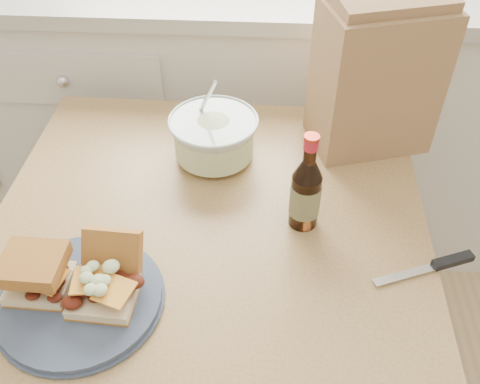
# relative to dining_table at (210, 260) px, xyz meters

# --- Properties ---
(cabinet_run) EXTENTS (2.50, 0.64, 0.94)m
(cabinet_run) POSITION_rel_dining_table_xyz_m (0.04, 0.83, -0.16)
(cabinet_run) COLOR silver
(cabinet_run) RESTS_ON ground
(dining_table) EXTENTS (0.90, 0.90, 0.74)m
(dining_table) POSITION_rel_dining_table_xyz_m (0.00, 0.00, 0.00)
(dining_table) COLOR tan
(dining_table) RESTS_ON ground
(plate) EXTENTS (0.29, 0.29, 0.02)m
(plate) POSITION_rel_dining_table_xyz_m (-0.20, -0.20, 0.12)
(plate) COLOR #3B4860
(plate) RESTS_ON dining_table
(sandwich_left) EXTENTS (0.11, 0.10, 0.08)m
(sandwich_left) POSITION_rel_dining_table_xyz_m (-0.28, -0.19, 0.17)
(sandwich_left) COLOR beige
(sandwich_left) RESTS_ON plate
(sandwich_right) EXTENTS (0.12, 0.16, 0.09)m
(sandwich_right) POSITION_rel_dining_table_xyz_m (-0.16, -0.18, 0.16)
(sandwich_right) COLOR beige
(sandwich_right) RESTS_ON plate
(coleslaw_bowl) EXTENTS (0.20, 0.20, 0.20)m
(coleslaw_bowl) POSITION_rel_dining_table_xyz_m (-0.01, 0.22, 0.16)
(coleslaw_bowl) COLOR silver
(coleslaw_bowl) RESTS_ON dining_table
(beer_bottle) EXTENTS (0.06, 0.06, 0.22)m
(beer_bottle) POSITION_rel_dining_table_xyz_m (0.19, 0.02, 0.19)
(beer_bottle) COLOR black
(beer_bottle) RESTS_ON dining_table
(knife) EXTENTS (0.20, 0.09, 0.01)m
(knife) POSITION_rel_dining_table_xyz_m (0.45, -0.08, 0.12)
(knife) COLOR silver
(knife) RESTS_ON dining_table
(paper_bag) EXTENTS (0.29, 0.23, 0.34)m
(paper_bag) POSITION_rel_dining_table_xyz_m (0.35, 0.31, 0.28)
(paper_bag) COLOR #A17A4E
(paper_bag) RESTS_ON dining_table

